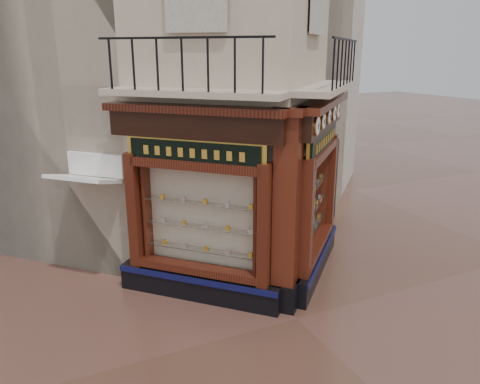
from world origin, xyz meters
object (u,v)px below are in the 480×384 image
clock_a (317,126)px  signboard_left (194,153)px  awning (93,284)px  signboard_right (323,140)px  clock_b (323,121)px  clock_d (334,113)px  clock_c (329,117)px  corner_pilaster (287,215)px  clock_e (338,110)px

clock_a → signboard_left: (-2.02, 1.06, -0.52)m
awning → signboard_right: size_ratio=0.64×
awning → clock_b: bearing=-162.4°
clock_b → clock_d: 1.36m
clock_c → corner_pilaster: bearing=165.4°
clock_b → clock_e: (1.35, 1.35, -0.00)m
clock_a → clock_b: clock_a is taller
corner_pilaster → signboard_right: (1.46, 1.01, 1.15)m
clock_d → clock_e: (0.39, 0.39, -0.00)m
signboard_left → awning: bearing=4.3°
awning → signboard_left: size_ratio=0.66×
corner_pilaster → clock_c: corner_pilaster is taller
clock_c → signboard_right: size_ratio=0.15×
clock_c → clock_a: bearing=-180.0°
clock_d → corner_pilaster: bearing=169.6°
clock_b → clock_d: size_ratio=0.89×
corner_pilaster → clock_d: bearing=-10.4°
clock_a → clock_b: (0.43, 0.43, 0.00)m
clock_b → clock_c: (0.47, 0.47, 0.00)m
corner_pilaster → signboard_right: 2.12m
corner_pilaster → clock_e: 3.36m
clock_e → signboard_right: size_ratio=0.17×
clock_e → awning: size_ratio=0.27×
awning → clock_d: bearing=-148.6°
clock_c → awning: clock_c is taller
clock_b → clock_e: bearing=0.0°
clock_a → clock_e: size_ratio=1.00×
clock_d → signboard_left: size_ratio=0.18×
clock_d → clock_e: clock_e is taller
clock_b → clock_d: (0.96, 0.96, 0.00)m
clock_a → clock_e: bearing=0.0°
clock_d → signboard_left: (-3.41, -0.33, -0.52)m
signboard_left → signboard_right: size_ratio=0.97×
corner_pilaster → awning: bearing=96.8°
clock_d → clock_a: bearing=180.0°
clock_b → awning: 6.06m
clock_a → awning: (-3.88, 2.67, -3.62)m
clock_d → signboard_right: clock_d is taller
signboard_right → clock_d: bearing=-10.8°
clock_b → clock_c: size_ratio=1.04×
clock_d → signboard_right: (-0.49, -0.33, -0.52)m
corner_pilaster → signboard_right: size_ratio=1.86×
clock_b → clock_d: bearing=-0.0°
corner_pilaster → clock_e: bearing=-8.4°
awning → signboard_left: 3.96m
clock_a → clock_e: (1.79, 1.79, 0.00)m
signboard_right → clock_a: bearing=-175.5°
corner_pilaster → clock_e: corner_pilaster is taller
clock_c → signboard_right: 0.54m
clock_a → awning: 5.94m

